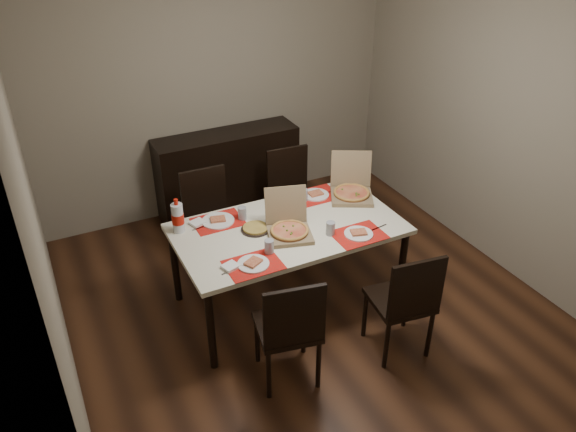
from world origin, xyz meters
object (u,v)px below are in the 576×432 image
Objects in this scene: chair_far_left at (209,216)px; dip_bowl at (291,209)px; pizza_box_center at (289,228)px; sideboard at (228,173)px; soda_bottle at (178,218)px; dining_table at (288,234)px; chair_far_right at (292,192)px; chair_near_right at (405,300)px; chair_near_left at (290,327)px.

chair_far_left reaches higher than dip_bowl.
sideboard is at bearing 84.67° from pizza_box_center.
chair_far_left is 0.84m from dip_bowl.
dip_bowl is 0.40× the size of soda_bottle.
dining_table is 1.94× the size of chair_far_right.
chair_far_right is 3.23× the size of soda_bottle.
sideboard is 1.49m from dip_bowl.
soda_bottle is (-0.76, 0.42, 0.07)m from pizza_box_center.
chair_far_left is 1.00× the size of chair_far_right.
chair_near_right is 1.00× the size of chair_far_left.
soda_bottle reaches higher than dining_table.
soda_bottle is at bearing -156.09° from chair_far_right.
chair_near_left is (-0.40, -0.82, -0.17)m from dining_table.
chair_near_right reaches higher than dip_bowl.
chair_far_left is 0.88m from chair_far_right.
dip_bowl is (-0.35, 1.16, 0.25)m from chair_near_right.
sideboard is at bearing 58.82° from chair_far_left.
pizza_box_center reaches higher than chair_far_right.
chair_near_left is 1.00× the size of chair_far_right.
chair_near_left reaches higher than dining_table.
chair_near_right is 2.08× the size of pizza_box_center.
dip_bowl is at bearing 62.80° from chair_near_left.
chair_far_right is 2.08× the size of pizza_box_center.
chair_near_left is (-0.52, -2.50, 0.06)m from sideboard.
pizza_box_center reaches higher than chair_far_left.
chair_near_left and chair_far_left have the same top height.
chair_near_left is 1.94m from chair_far_right.
pizza_box_center reaches higher than chair_near_right.
chair_far_left is 2.08× the size of pizza_box_center.
pizza_box_center reaches higher than chair_near_left.
pizza_box_center is at bearing 63.78° from chair_near_left.
pizza_box_center is at bearing 121.88° from chair_near_right.
sideboard is 1.70m from dining_table.
chair_near_left is at bearing -90.44° from chair_far_left.
chair_near_right is (0.49, -0.94, -0.17)m from dining_table.
pizza_box_center is (-0.04, -0.09, 0.12)m from dining_table.
chair_far_right is at bearing 23.91° from soda_bottle.
chair_far_right is at bearing 61.28° from dining_table.
chair_near_right is 3.23× the size of soda_bottle.
soda_bottle is (-0.41, -0.51, 0.36)m from chair_far_left.
pizza_box_center reaches higher than dip_bowl.
chair_near_left is at bearing -117.20° from dip_bowl.
pizza_box_center reaches higher than dining_table.
dining_table is 1.94× the size of chair_near_right.
chair_near_left is 8.13× the size of dip_bowl.
pizza_box_center is at bearing -118.22° from chair_far_right.
chair_near_right reaches higher than sideboard.
chair_far_left is at bearing -121.18° from sideboard.
chair_far_right is at bearing 62.34° from dip_bowl.
soda_bottle is at bearing 109.20° from chair_near_left.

